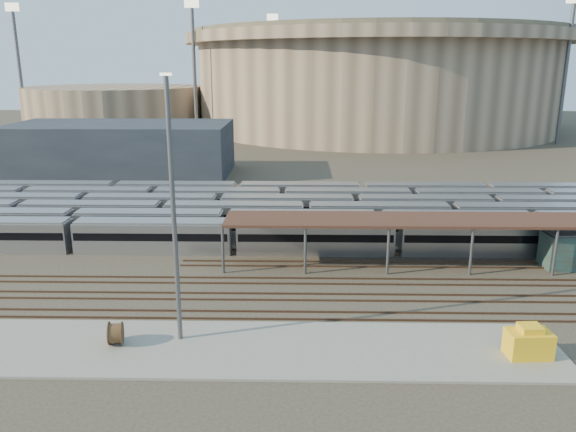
{
  "coord_description": "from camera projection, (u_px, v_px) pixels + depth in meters",
  "views": [
    {
      "loc": [
        -0.11,
        -53.85,
        21.34
      ],
      "look_at": [
        -1.43,
        12.0,
        3.32
      ],
      "focal_mm": 35.0,
      "sensor_mm": 36.0,
      "label": 1
    }
  ],
  "objects": [
    {
      "name": "empty_tracks",
      "position": [
        300.0,
        297.0,
        52.72
      ],
      "size": [
        170.0,
        9.62,
        0.18
      ],
      "color": "#4C3323",
      "rests_on": "ground"
    },
    {
      "name": "stadium",
      "position": [
        374.0,
        78.0,
        187.74
      ],
      "size": [
        124.0,
        124.0,
        32.5
      ],
      "color": "gray",
      "rests_on": "ground"
    },
    {
      "name": "subway_trains",
      "position": [
        321.0,
        214.0,
        74.87
      ],
      "size": [
        129.28,
        23.9,
        3.6
      ],
      "color": "#A5A4A9",
      "rests_on": "ground"
    },
    {
      "name": "yellow_equipment",
      "position": [
        528.0,
        344.0,
        41.65
      ],
      "size": [
        3.29,
        2.18,
        1.98
      ],
      "primitive_type": "cube",
      "rotation": [
        0.0,
        0.0,
        0.07
      ],
      "color": "yellow",
      "rests_on": "apron"
    },
    {
      "name": "cable_reel_east",
      "position": [
        116.0,
        333.0,
        43.43
      ],
      "size": [
        1.32,
        1.98,
        1.83
      ],
      "primitive_type": "cylinder",
      "rotation": [
        0.0,
        1.57,
        0.17
      ],
      "color": "brown",
      "rests_on": "apron"
    },
    {
      "name": "service_building",
      "position": [
        121.0,
        149.0,
        109.96
      ],
      "size": [
        42.0,
        20.0,
        10.0
      ],
      "primitive_type": "cube",
      "color": "#1E232D",
      "rests_on": "ground"
    },
    {
      "name": "floodlight_2",
      "position": [
        566.0,
        65.0,
        147.19
      ],
      "size": [
        4.0,
        1.0,
        38.4
      ],
      "color": "#515155",
      "rests_on": "ground"
    },
    {
      "name": "yard_light_pole",
      "position": [
        174.0,
        213.0,
        41.86
      ],
      "size": [
        0.8,
        0.36,
        20.47
      ],
      "color": "#515155",
      "rests_on": "apron"
    },
    {
      "name": "floodlight_0",
      "position": [
        194.0,
        65.0,
        158.77
      ],
      "size": [
        4.0,
        1.0,
        38.4
      ],
      "color": "#515155",
      "rests_on": "ground"
    },
    {
      "name": "floodlight_3",
      "position": [
        273.0,
        65.0,
        206.6
      ],
      "size": [
        4.0,
        1.0,
        38.4
      ],
      "color": "#515155",
      "rests_on": "ground"
    },
    {
      "name": "secondary_arena",
      "position": [
        115.0,
        108.0,
        182.24
      ],
      "size": [
        56.0,
        56.0,
        14.0
      ],
      "primitive_type": "cylinder",
      "color": "gray",
      "rests_on": "ground"
    },
    {
      "name": "ground",
      "position": [
        300.0,
        278.0,
        57.57
      ],
      "size": [
        420.0,
        420.0,
        0.0
      ],
      "primitive_type": "plane",
      "color": "#383026",
      "rests_on": "ground"
    },
    {
      "name": "inspection_shed",
      "position": [
        506.0,
        222.0,
        59.68
      ],
      "size": [
        60.3,
        6.0,
        5.3
      ],
      "color": "#515155",
      "rests_on": "ground"
    },
    {
      "name": "floodlight_1",
      "position": [
        19.0,
        65.0,
        169.48
      ],
      "size": [
        4.0,
        1.0,
        38.4
      ],
      "color": "#515155",
      "rests_on": "ground"
    },
    {
      "name": "apron",
      "position": [
        235.0,
        348.0,
        43.17
      ],
      "size": [
        50.0,
        9.0,
        0.2
      ],
      "primitive_type": "cube",
      "color": "gray",
      "rests_on": "ground"
    }
  ]
}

